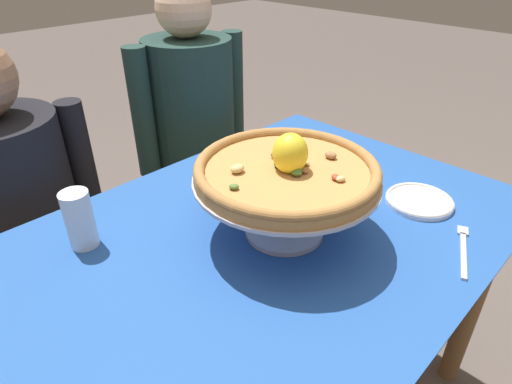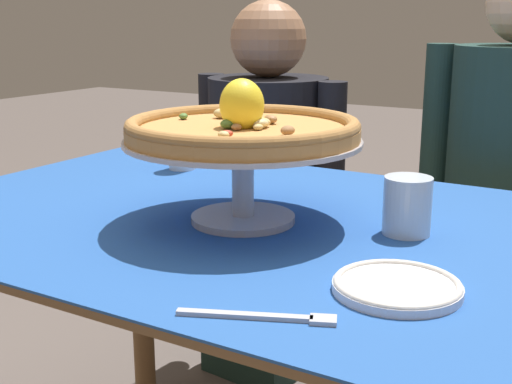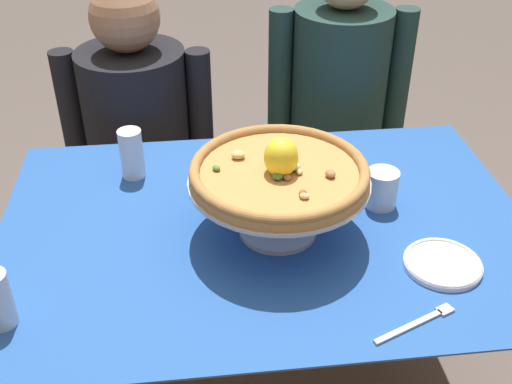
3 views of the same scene
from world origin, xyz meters
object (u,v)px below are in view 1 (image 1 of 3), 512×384
Objects in this scene: pizza_stand at (286,193)px; side_plate at (419,201)px; diner_left at (23,230)px; water_glass_back_left at (80,223)px; pizza at (287,169)px; dinner_fork at (463,248)px; water_glass_side_right at (327,167)px; diner_right at (195,150)px.

pizza_stand is 2.41× the size of side_plate.
side_plate is 1.16m from diner_left.
water_glass_back_left is (-0.35, 0.29, -0.05)m from pizza_stand.
pizza is 2.35× the size of side_plate.
pizza_stand reaches higher than dinner_fork.
water_glass_back_left is at bearing 161.26° from water_glass_side_right.
diner_right is at bearing 85.46° from dinner_fork.
pizza is at bearing -60.76° from pizza_stand.
side_plate is 0.19m from dinner_fork.
diner_right is at bearing 67.06° from pizza_stand.
diner_left reaches higher than side_plate.
pizza is 2.16× the size of dinner_fork.
water_glass_back_left reaches higher than dinner_fork.
diner_left reaches higher than water_glass_back_left.
water_glass_side_right is 0.70m from diner_right.
water_glass_back_left is 0.79× the size of side_plate.
diner_right is (0.32, 0.75, -0.32)m from pizza.
water_glass_side_right is 0.94m from diner_left.
pizza reaches higher than dinner_fork.
water_glass_side_right is (0.27, 0.08, -0.13)m from pizza.
diner_left is at bearing 116.61° from pizza.
diner_right reaches higher than water_glass_side_right.
pizza_stand is 0.46m from water_glass_back_left.
diner_right reaches higher than water_glass_back_left.
water_glass_back_left is 0.51m from diner_left.
diner_left is at bearing 119.55° from dinner_fork.
water_glass_back_left is at bearing -87.50° from diner_left.
diner_right reaches higher than dinner_fork.
diner_right is (0.32, 0.75, -0.26)m from pizza_stand.
side_plate is at bearing -26.08° from pizza_stand.
dinner_fork is (-0.11, -0.16, -0.01)m from side_plate.
diner_right reaches higher than side_plate.
diner_left is at bearing 92.50° from water_glass_back_left.
diner_right is (0.09, 1.08, -0.15)m from dinner_fork.
diner_left is (-0.71, 0.90, -0.19)m from side_plate.
diner_left reaches higher than dinner_fork.
pizza_stand is at bearing -163.57° from water_glass_side_right.
pizza reaches higher than water_glass_back_left.
water_glass_back_left is 0.84m from diner_right.
pizza_stand reaches higher than water_glass_back_left.
water_glass_back_left reaches higher than side_plate.
diner_left is at bearing 134.22° from water_glass_side_right.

